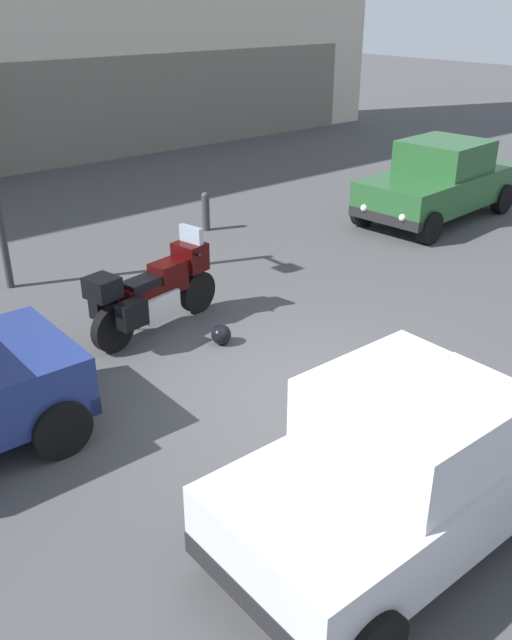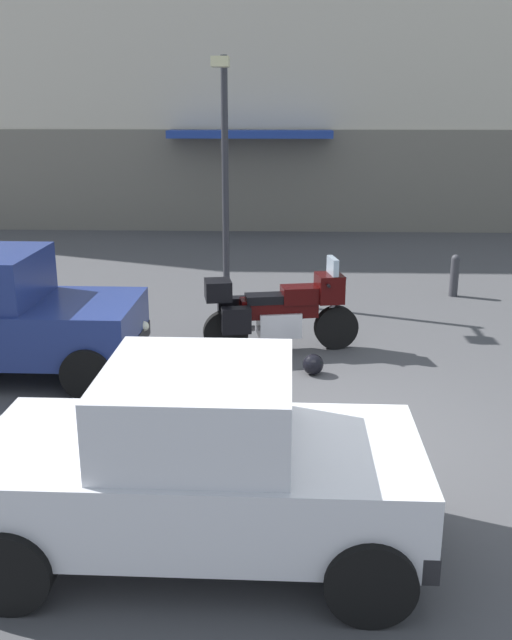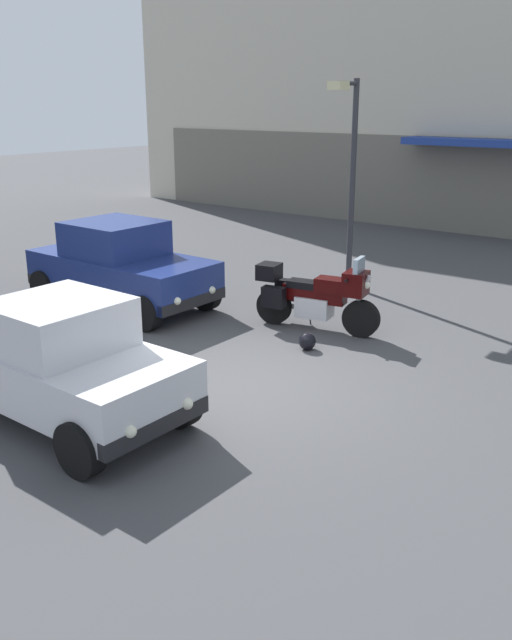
# 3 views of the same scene
# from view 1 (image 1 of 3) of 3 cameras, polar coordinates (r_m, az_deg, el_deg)

# --- Properties ---
(ground_plane) EXTENTS (80.00, 80.00, 0.00)m
(ground_plane) POSITION_cam_1_polar(r_m,az_deg,el_deg) (8.15, 4.81, -6.43)
(ground_plane) COLOR #424244
(motorcycle) EXTENTS (2.25, 0.96, 1.36)m
(motorcycle) POSITION_cam_1_polar(r_m,az_deg,el_deg) (9.50, -8.63, 2.47)
(motorcycle) COLOR black
(motorcycle) RESTS_ON ground
(helmet) EXTENTS (0.28, 0.28, 0.28)m
(helmet) POSITION_cam_1_polar(r_m,az_deg,el_deg) (9.24, -2.96, -1.24)
(helmet) COLOR black
(helmet) RESTS_ON ground
(car_hatchback_near) EXTENTS (3.97, 2.06, 1.64)m
(car_hatchback_near) POSITION_cam_1_polar(r_m,az_deg,el_deg) (14.92, 15.18, 11.23)
(car_hatchback_near) COLOR #235128
(car_hatchback_near) RESTS_ON ground
(car_compact_side) EXTENTS (3.49, 1.74, 1.56)m
(car_compact_side) POSITION_cam_1_polar(r_m,az_deg,el_deg) (5.90, 12.55, -12.08)
(car_compact_side) COLOR silver
(car_compact_side) RESTS_ON ground
(bollard_curbside) EXTENTS (0.16, 0.16, 0.79)m
(bollard_curbside) POSITION_cam_1_polar(r_m,az_deg,el_deg) (13.81, -4.28, 9.25)
(bollard_curbside) COLOR #333338
(bollard_curbside) RESTS_ON ground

